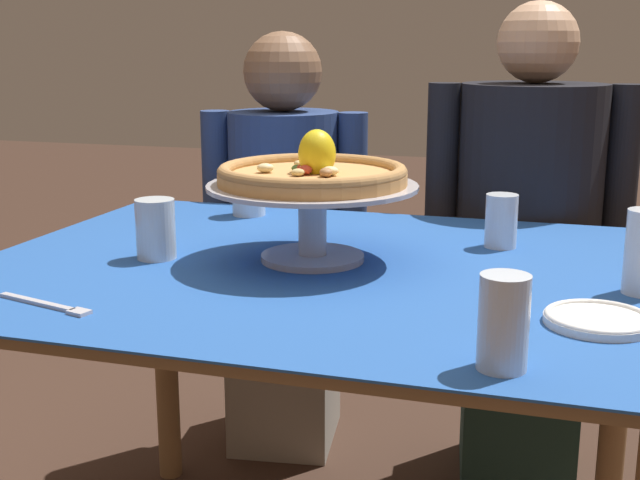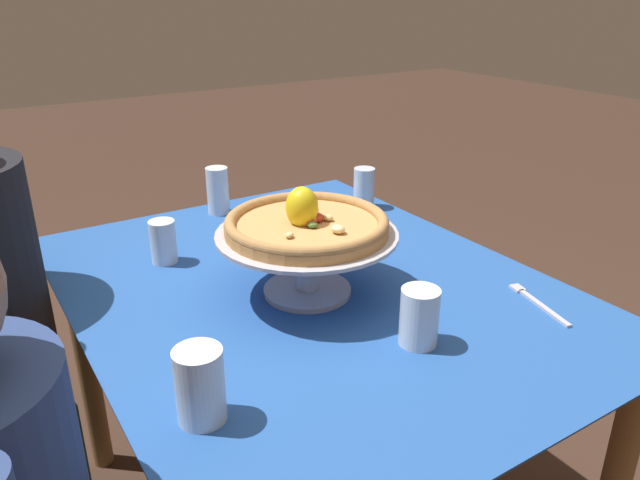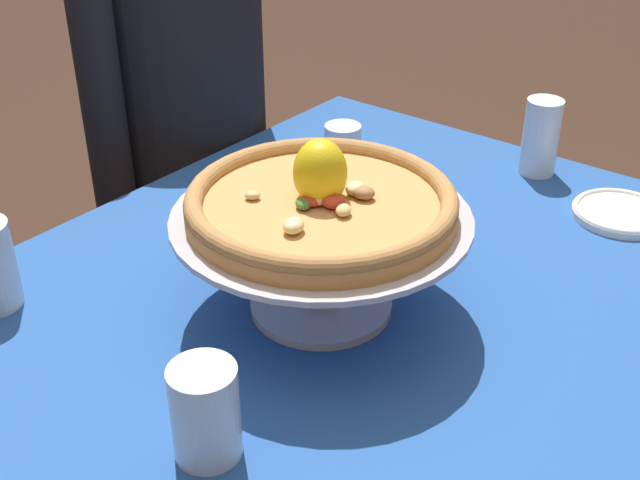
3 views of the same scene
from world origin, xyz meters
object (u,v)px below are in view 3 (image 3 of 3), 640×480
at_px(pizza, 321,201).
at_px(water_glass_side_left, 206,418).
at_px(water_glass_side_right, 540,141).
at_px(diner_right, 187,174).
at_px(water_glass_back_right, 342,158).
at_px(pizza_stand, 321,246).
at_px(side_plate, 621,212).

bearing_deg(pizza, water_glass_side_left, -166.06).
height_order(water_glass_side_right, diner_right, diner_right).
bearing_deg(water_glass_side_left, water_glass_back_right, 24.61).
xyz_separation_m(water_glass_back_right, diner_right, (0.03, 0.44, -0.18)).
distance_m(pizza_stand, diner_right, 0.78).
bearing_deg(water_glass_back_right, diner_right, 86.12).
relative_size(water_glass_side_right, side_plate, 0.89).
height_order(pizza, water_glass_side_left, pizza).
height_order(pizza_stand, pizza, pizza).
relative_size(water_glass_side_left, diner_right, 0.09).
relative_size(water_glass_side_left, water_glass_back_right, 1.06).
bearing_deg(side_plate, diner_right, 99.52).
xyz_separation_m(water_glass_side_right, water_glass_side_left, (-0.86, -0.03, -0.01)).
xyz_separation_m(pizza_stand, water_glass_back_right, (0.33, 0.21, -0.05)).
height_order(water_glass_side_right, water_glass_back_right, water_glass_side_right).
distance_m(pizza_stand, water_glass_side_right, 0.58).
bearing_deg(pizza, water_glass_side_right, -4.34).
distance_m(pizza, water_glass_back_right, 0.41).
bearing_deg(water_glass_back_right, side_plate, -67.84).
relative_size(pizza_stand, side_plate, 2.52).
xyz_separation_m(water_glass_side_right, water_glass_back_right, (-0.25, 0.25, -0.02)).
distance_m(pizza, side_plate, 0.58).
height_order(pizza, water_glass_back_right, pizza).
xyz_separation_m(water_glass_side_left, diner_right, (0.65, 0.73, -0.18)).
height_order(pizza_stand, side_plate, pizza_stand).
relative_size(pizza, side_plate, 2.24).
distance_m(pizza_stand, side_plate, 0.56).
bearing_deg(pizza_stand, water_glass_back_right, 32.73).
bearing_deg(diner_right, water_glass_back_right, -93.88).
distance_m(pizza, diner_right, 0.80).
bearing_deg(water_glass_back_right, pizza, -147.28).
bearing_deg(water_glass_side_left, side_plate, -11.11).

